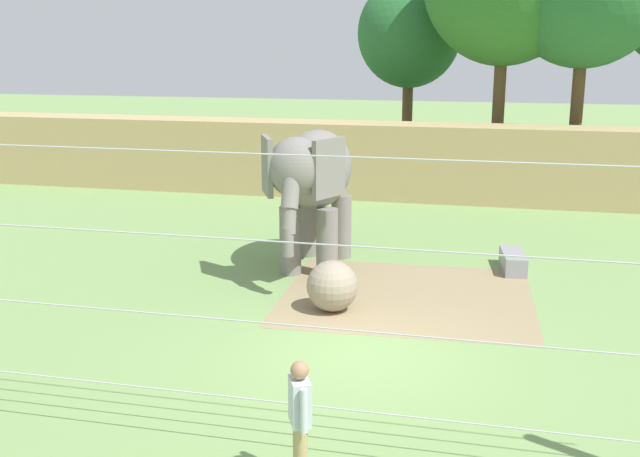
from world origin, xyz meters
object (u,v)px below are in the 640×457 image
(zookeeper, at_px, (300,420))
(feed_trough, at_px, (513,261))
(elephant, at_px, (313,178))
(enrichment_ball, at_px, (332,286))

(zookeeper, bearing_deg, feed_trough, 75.48)
(feed_trough, bearing_deg, elephant, -167.72)
(feed_trough, bearing_deg, enrichment_ball, -133.81)
(enrichment_ball, bearing_deg, elephant, 111.34)
(zookeeper, xyz_separation_m, feed_trough, (2.59, 10.00, -0.71))
(enrichment_ball, relative_size, zookeeper, 0.62)
(elephant, bearing_deg, enrichment_ball, -68.66)
(elephant, height_order, enrichment_ball, elephant)
(zookeeper, bearing_deg, elephant, 102.88)
(elephant, height_order, feed_trough, elephant)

